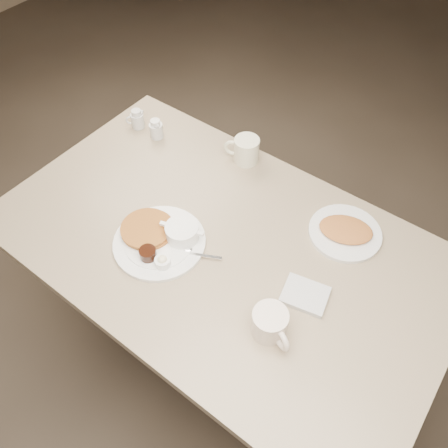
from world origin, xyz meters
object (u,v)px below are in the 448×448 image
Objects in this scene: coffee_mug_far at (245,150)px; creamer_right at (156,129)px; diner_table at (221,269)px; creamer_left at (137,119)px; main_plate at (162,238)px; coffee_mug_near at (270,324)px; hash_plate at (345,232)px.

creamer_right is at bearing -164.76° from coffee_mug_far.
coffee_mug_far reaches higher than creamer_right.
diner_table is 0.71m from creamer_left.
coffee_mug_near is at bearing -6.86° from main_plate.
coffee_mug_near is 0.94m from creamer_right.
coffee_mug_far is at bearing 12.01° from creamer_left.
creamer_left reaches higher than diner_table.
creamer_left is at bearing 156.88° from diner_table.
hash_plate is at bearing 88.57° from coffee_mug_near.
creamer_left is (-0.93, 0.44, -0.01)m from coffee_mug_near.
main_plate reaches higher than hash_plate.
coffee_mug_near is at bearing -91.43° from hash_plate.
hash_plate is (0.94, 0.00, -0.02)m from creamer_left.
creamer_left is at bearing -179.80° from creamer_right.
main_plate is 0.54m from creamer_right.
coffee_mug_near is 0.49× the size of hash_plate.
coffee_mug_far is at bearing 113.43° from diner_table.
coffee_mug_near reaches higher than creamer_right.
diner_table is at bearing 150.54° from coffee_mug_near.
main_plate is 0.61m from hash_plate.
coffee_mug_far is 0.48m from creamer_left.
hash_plate reaches higher than diner_table.
coffee_mug_near is 1.06× the size of coffee_mug_far.
coffee_mug_far reaches higher than hash_plate.
main_plate is (-0.15, -0.12, 0.19)m from diner_table.
coffee_mug_near is (0.46, -0.05, 0.02)m from main_plate.
hash_plate is (0.01, 0.44, -0.03)m from coffee_mug_near.
diner_table is at bearing 37.75° from main_plate.
coffee_mug_far is 1.83× the size of creamer_left.
coffee_mug_near is (0.30, -0.17, 0.22)m from diner_table.
main_plate is at bearing 173.14° from coffee_mug_near.
diner_table is at bearing -139.22° from hash_plate.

